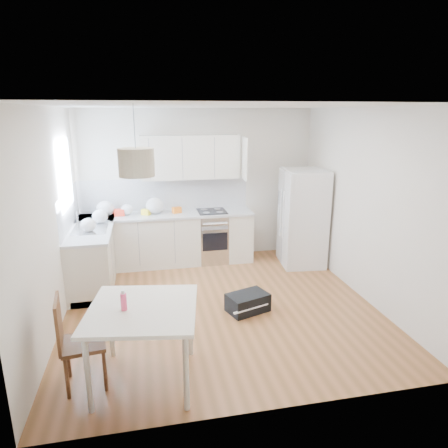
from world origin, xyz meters
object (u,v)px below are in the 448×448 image
refrigerator (303,217)px  dining_chair (84,341)px  gym_bag (248,302)px  dining_table (143,316)px

refrigerator → dining_chair: bearing=-135.1°
dining_chair → gym_bag: dining_chair is taller
gym_bag → dining_table: bearing=-157.9°
refrigerator → gym_bag: bearing=-125.9°
refrigerator → dining_chair: (-3.38, -2.73, -0.36)m
refrigerator → dining_table: refrigerator is taller
refrigerator → dining_chair: 4.36m
dining_table → dining_chair: size_ratio=1.23×
dining_chair → dining_table: bearing=-13.5°
refrigerator → dining_table: bearing=-129.1°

